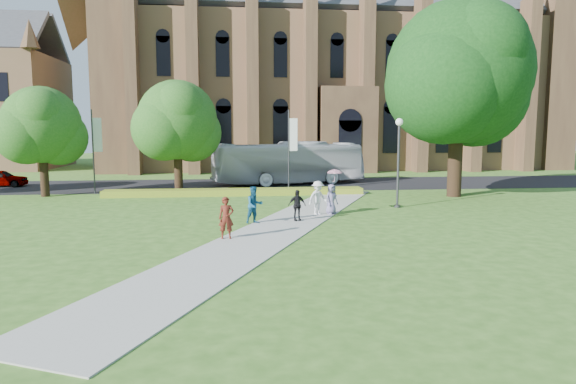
{
  "coord_description": "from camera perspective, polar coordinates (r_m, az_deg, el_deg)",
  "views": [
    {
      "loc": [
        -2.19,
        -22.62,
        4.61
      ],
      "look_at": [
        0.47,
        1.73,
        1.6
      ],
      "focal_mm": 32.0,
      "sensor_mm": 36.0,
      "label": 1
    }
  ],
  "objects": [
    {
      "name": "tour_coach",
      "position": [
        42.91,
        0.08,
        3.25
      ],
      "size": [
        13.1,
        6.08,
        3.55
      ],
      "primitive_type": "imported",
      "rotation": [
        0.0,
        0.0,
        1.82
      ],
      "color": "white",
      "rests_on": "road"
    },
    {
      "name": "ground",
      "position": [
        23.19,
        -0.7,
        -4.46
      ],
      "size": [
        160.0,
        160.0,
        0.0
      ],
      "primitive_type": "plane",
      "color": "#325B1B",
      "rests_on": "ground"
    },
    {
      "name": "pedestrian_1",
      "position": [
        24.98,
        -3.75,
        -1.44
      ],
      "size": [
        1.08,
        0.98,
        1.81
      ],
      "primitive_type": "imported",
      "rotation": [
        0.0,
        0.0,
        0.42
      ],
      "color": "navy",
      "rests_on": "footpath"
    },
    {
      "name": "pedestrian_2",
      "position": [
        27.51,
        3.34,
        -0.66
      ],
      "size": [
        1.35,
        1.11,
        1.82
      ],
      "primitive_type": "imported",
      "rotation": [
        0.0,
        0.0,
        0.44
      ],
      "color": "silver",
      "rests_on": "footpath"
    },
    {
      "name": "pedestrian_3",
      "position": [
        25.69,
        1.0,
        -1.48
      ],
      "size": [
        0.97,
        0.56,
        1.56
      ],
      "primitive_type": "imported",
      "rotation": [
        0.0,
        0.0,
        0.21
      ],
      "color": "black",
      "rests_on": "footpath"
    },
    {
      "name": "street_tree_1",
      "position": [
        37.32,
        -12.22,
        7.79
      ],
      "size": [
        5.6,
        5.6,
        8.05
      ],
      "color": "#332114",
      "rests_on": "ground"
    },
    {
      "name": "pedestrian_0",
      "position": [
        21.64,
        -6.88,
        -2.86
      ],
      "size": [
        0.67,
        0.46,
        1.77
      ],
      "primitive_type": "imported",
      "rotation": [
        0.0,
        0.0,
        0.06
      ],
      "color": "#561E13",
      "rests_on": "footpath"
    },
    {
      "name": "large_tree",
      "position": [
        37.08,
        18.42,
        12.47
      ],
      "size": [
        9.6,
        9.6,
        13.2
      ],
      "color": "#332114",
      "rests_on": "ground"
    },
    {
      "name": "footpath",
      "position": [
        24.16,
        -0.93,
        -3.95
      ],
      "size": [
        15.58,
        28.54,
        0.04
      ],
      "primitive_type": "cube",
      "rotation": [
        0.0,
        0.0,
        -0.44
      ],
      "color": "#B2B2A8",
      "rests_on": "ground"
    },
    {
      "name": "streetlamp",
      "position": [
        30.72,
        12.18,
        4.4
      ],
      "size": [
        0.44,
        0.44,
        5.24
      ],
      "color": "#38383D",
      "rests_on": "ground"
    },
    {
      "name": "banner_pole_1",
      "position": [
        39.06,
        -20.69,
        4.77
      ],
      "size": [
        0.7,
        0.1,
        6.0
      ],
      "color": "#38383D",
      "rests_on": "ground"
    },
    {
      "name": "banner_pole_0",
      "position": [
        38.08,
        0.24,
        5.17
      ],
      "size": [
        0.7,
        0.1,
        6.0
      ],
      "color": "#38383D",
      "rests_on": "ground"
    },
    {
      "name": "cathedral",
      "position": [
        64.08,
        4.93,
        14.5
      ],
      "size": [
        52.6,
        18.25,
        28.0
      ],
      "color": "brown",
      "rests_on": "ground"
    },
    {
      "name": "road",
      "position": [
        42.92,
        -3.29,
        0.85
      ],
      "size": [
        160.0,
        10.0,
        0.02
      ],
      "primitive_type": "cube",
      "color": "black",
      "rests_on": "ground"
    },
    {
      "name": "car_0",
      "position": [
        47.1,
        -29.35,
        1.36
      ],
      "size": [
        4.13,
        1.83,
        1.38
      ],
      "primitive_type": "imported",
      "rotation": [
        0.0,
        0.0,
        1.62
      ],
      "color": "gray",
      "rests_on": "road"
    },
    {
      "name": "street_tree_0",
      "position": [
        38.8,
        -25.72,
        6.71
      ],
      "size": [
        5.2,
        5.2,
        7.5
      ],
      "color": "#332114",
      "rests_on": "ground"
    },
    {
      "name": "pedestrian_4",
      "position": [
        27.78,
        4.85,
        -0.8
      ],
      "size": [
        0.94,
        0.85,
        1.62
      ],
      "primitive_type": "imported",
      "rotation": [
        0.0,
        0.0,
        0.55
      ],
      "color": "slate",
      "rests_on": "footpath"
    },
    {
      "name": "flower_hedge",
      "position": [
        36.09,
        -5.9,
        -0.01
      ],
      "size": [
        18.0,
        1.4,
        0.45
      ],
      "primitive_type": "cube",
      "color": "gold",
      "rests_on": "ground"
    },
    {
      "name": "parasol",
      "position": [
        27.78,
        5.2,
        1.62
      ],
      "size": [
        1.03,
        1.03,
        0.71
      ],
      "primitive_type": "imported",
      "rotation": [
        0.0,
        0.0,
        0.33
      ],
      "color": "#E3A0A2",
      "rests_on": "pedestrian_4"
    }
  ]
}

